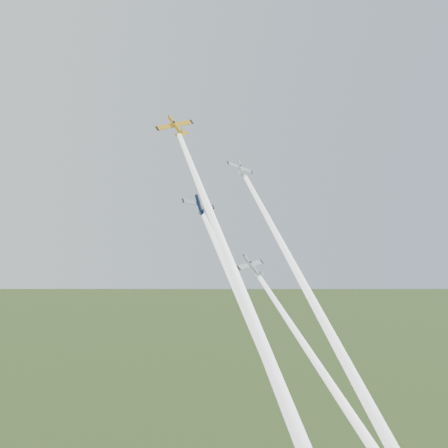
% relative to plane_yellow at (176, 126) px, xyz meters
% --- Properties ---
extents(plane_yellow, '(8.89, 8.13, 8.75)m').
position_rel_plane_yellow_xyz_m(plane_yellow, '(0.00, 0.00, 0.00)').
color(plane_yellow, '#F2A615').
extents(smoke_trail_yellow, '(10.99, 53.49, 55.01)m').
position_rel_plane_yellow_xyz_m(smoke_trail_yellow, '(-4.65, -28.00, -29.02)').
color(smoke_trail_yellow, white).
extents(plane_navy, '(8.63, 6.60, 7.11)m').
position_rel_plane_yellow_xyz_m(plane_navy, '(3.60, -3.61, -16.75)').
color(plane_navy, black).
extents(smoke_trail_navy, '(7.49, 49.69, 50.79)m').
position_rel_plane_yellow_xyz_m(smoke_trail_navy, '(0.78, -29.79, -43.67)').
color(smoke_trail_navy, white).
extents(plane_silver_right, '(8.40, 6.00, 7.18)m').
position_rel_plane_yellow_xyz_m(plane_silver_right, '(17.60, 1.05, -7.60)').
color(plane_silver_right, silver).
extents(smoke_trail_silver_right, '(7.66, 51.66, 52.82)m').
position_rel_plane_yellow_xyz_m(smoke_trail_silver_right, '(14.70, -26.11, -35.53)').
color(smoke_trail_silver_right, white).
extents(plane_silver_low, '(8.65, 6.69, 7.06)m').
position_rel_plane_yellow_xyz_m(plane_silver_low, '(14.88, -6.92, -29.66)').
color(plane_silver_low, '#B3BCC2').
extents(smoke_trail_silver_low, '(7.31, 37.26, 38.09)m').
position_rel_plane_yellow_xyz_m(smoke_trail_silver_low, '(17.65, -26.84, -50.22)').
color(smoke_trail_silver_low, white).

